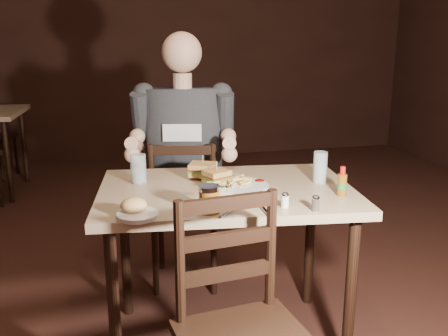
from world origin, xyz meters
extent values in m
plane|color=black|center=(0.00, 0.00, 0.00)|extent=(7.00, 7.00, 0.00)
plane|color=#341B14|center=(0.00, 3.50, 1.40)|extent=(6.00, 0.00, 6.00)
cube|color=tan|center=(-0.14, -0.30, 0.75)|extent=(1.20, 0.87, 0.04)
cylinder|color=black|center=(-0.66, -0.54, 0.36)|extent=(0.05, 0.05, 0.73)
cylinder|color=black|center=(-0.59, 0.06, 0.36)|extent=(0.05, 0.05, 0.73)
cylinder|color=black|center=(0.32, -0.65, 0.36)|extent=(0.05, 0.05, 0.73)
cylinder|color=black|center=(0.38, -0.05, 0.36)|extent=(0.05, 0.05, 0.73)
cylinder|color=black|center=(-1.50, 2.13, 0.36)|extent=(0.04, 0.04, 0.73)
cylinder|color=black|center=(-1.46, 2.77, 0.36)|extent=(0.04, 0.04, 0.73)
cylinder|color=white|center=(-0.09, -0.32, 0.78)|extent=(0.29, 0.29, 0.02)
ellipsoid|color=maroon|center=(0.02, -0.29, 0.79)|extent=(0.05, 0.05, 0.01)
cylinder|color=silver|center=(-0.51, -0.12, 0.84)|extent=(0.08, 0.08, 0.13)
cylinder|color=silver|center=(0.30, -0.31, 0.84)|extent=(0.07, 0.07, 0.15)
cube|color=white|center=(-0.22, -0.50, 0.77)|extent=(0.17, 0.16, 0.00)
cube|color=silver|center=(-0.06, -0.60, 0.78)|extent=(0.02, 0.19, 0.00)
cube|color=silver|center=(-0.20, -0.61, 0.78)|extent=(0.11, 0.11, 0.00)
cylinder|color=white|center=(-0.55, -0.58, 0.78)|extent=(0.17, 0.17, 0.01)
ellipsoid|color=tan|center=(-0.56, -0.55, 0.81)|extent=(0.11, 0.09, 0.06)
camera|label=1|loc=(-0.63, -2.36, 1.43)|focal=40.00mm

